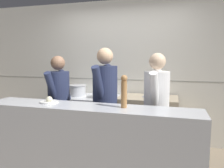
# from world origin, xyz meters

# --- Properties ---
(wall_back_tiled) EXTENTS (8.00, 0.06, 2.60)m
(wall_back_tiled) POSITION_xyz_m (0.00, 1.57, 1.30)
(wall_back_tiled) COLOR silver
(wall_back_tiled) RESTS_ON ground_plane
(oven_range) EXTENTS (1.05, 0.71, 0.87)m
(oven_range) POSITION_xyz_m (-0.54, 1.17, 0.43)
(oven_range) COLOR #232326
(oven_range) RESTS_ON ground_plane
(prep_counter) EXTENTS (0.97, 0.65, 0.91)m
(prep_counter) POSITION_xyz_m (0.51, 1.17, 0.45)
(prep_counter) COLOR gray
(prep_counter) RESTS_ON ground_plane
(pass_counter) EXTENTS (2.56, 0.45, 1.01)m
(pass_counter) POSITION_xyz_m (-0.03, -0.15, 0.50)
(pass_counter) COLOR #B7BABF
(pass_counter) RESTS_ON ground_plane
(stock_pot) EXTENTS (0.31, 0.31, 0.20)m
(stock_pot) POSITION_xyz_m (-0.76, 1.17, 0.97)
(stock_pot) COLOR #B7BABF
(stock_pot) RESTS_ON oven_range
(sauce_pot) EXTENTS (0.36, 0.36, 0.16)m
(sauce_pot) POSITION_xyz_m (-0.25, 1.12, 0.95)
(sauce_pot) COLOR beige
(sauce_pot) RESTS_ON oven_range
(mixing_bowl_steel) EXTENTS (0.26, 0.26, 0.09)m
(mixing_bowl_steel) POSITION_xyz_m (0.54, 1.19, 0.95)
(mixing_bowl_steel) COLOR #B7BABF
(mixing_bowl_steel) RESTS_ON prep_counter
(plated_dish_main) EXTENTS (0.23, 0.23, 0.08)m
(plated_dish_main) POSITION_xyz_m (-0.55, -0.10, 1.03)
(plated_dish_main) COLOR white
(plated_dish_main) RESTS_ON pass_counter
(pepper_mill) EXTENTS (0.07, 0.07, 0.36)m
(pepper_mill) POSITION_xyz_m (0.39, -0.11, 1.20)
(pepper_mill) COLOR #AD7A47
(pepper_mill) RESTS_ON pass_counter
(chef_head_cook) EXTENTS (0.33, 0.69, 1.59)m
(chef_head_cook) POSITION_xyz_m (-0.74, 0.45, 0.88)
(chef_head_cook) COLOR black
(chef_head_cook) RESTS_ON ground_plane
(chef_sous) EXTENTS (0.37, 0.74, 1.69)m
(chef_sous) POSITION_xyz_m (-0.00, 0.43, 0.94)
(chef_sous) COLOR black
(chef_sous) RESTS_ON ground_plane
(chef_line) EXTENTS (0.35, 0.71, 1.62)m
(chef_line) POSITION_xyz_m (0.71, 0.42, 0.90)
(chef_line) COLOR black
(chef_line) RESTS_ON ground_plane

